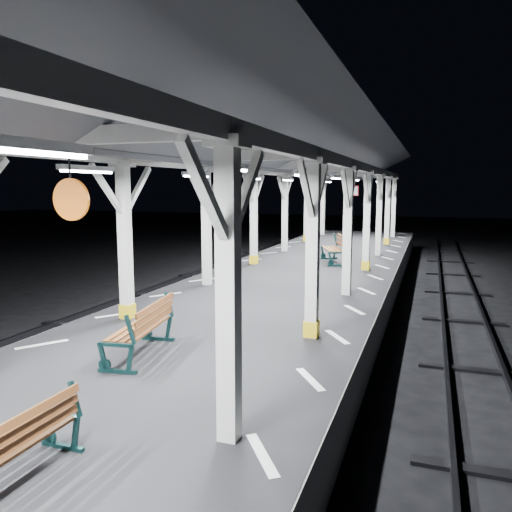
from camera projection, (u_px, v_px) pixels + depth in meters
The scene contains 9 objects.
ground at pixel (164, 418), 8.24m from camera, with size 120.00×120.00×0.00m, color black.
platform at pixel (164, 390), 8.18m from camera, with size 6.00×50.00×1.00m, color black.
hazard_stripes_left at pixel (42, 344), 8.91m from camera, with size 1.00×48.00×0.01m, color silver.
hazard_stripes_right at pixel (310, 379), 7.30m from camera, with size 1.00×48.00×0.01m, color silver.
track_right at pixel (498, 471), 6.59m from camera, with size 2.20×60.00×0.16m.
canopy at pixel (156, 137), 7.60m from camera, with size 5.40×49.00×4.65m.
bench_near at pixel (15, 445), 4.63m from camera, with size 0.56×1.47×0.79m.
bench_mid at pixel (145, 327), 8.26m from camera, with size 0.90×1.79×0.93m.
bench_far at pixel (336, 248), 18.47m from camera, with size 1.29×2.00×1.02m.
Camera 1 is at (4.02, -6.85, 3.80)m, focal length 35.00 mm.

